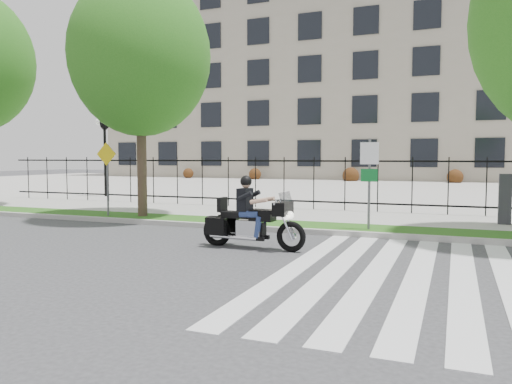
% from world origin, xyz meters
% --- Properties ---
extents(ground, '(120.00, 120.00, 0.00)m').
position_xyz_m(ground, '(0.00, 0.00, 0.00)').
color(ground, '#333336').
rests_on(ground, ground).
extents(curb, '(60.00, 0.20, 0.15)m').
position_xyz_m(curb, '(0.00, 4.10, 0.07)').
color(curb, '#A29F98').
rests_on(curb, ground).
extents(grass_verge, '(60.00, 1.50, 0.15)m').
position_xyz_m(grass_verge, '(0.00, 4.95, 0.07)').
color(grass_verge, '#275816').
rests_on(grass_verge, ground).
extents(sidewalk, '(60.00, 3.50, 0.15)m').
position_xyz_m(sidewalk, '(0.00, 7.45, 0.07)').
color(sidewalk, '#ADABA2').
rests_on(sidewalk, ground).
extents(plaza, '(80.00, 34.00, 0.10)m').
position_xyz_m(plaza, '(0.00, 25.00, 0.05)').
color(plaza, '#ADABA2').
rests_on(plaza, ground).
extents(crosswalk_stripes, '(5.70, 8.00, 0.01)m').
position_xyz_m(crosswalk_stripes, '(4.83, 0.00, 0.01)').
color(crosswalk_stripes, silver).
rests_on(crosswalk_stripes, ground).
extents(iron_fence, '(30.00, 0.06, 2.00)m').
position_xyz_m(iron_fence, '(0.00, 9.20, 1.15)').
color(iron_fence, black).
rests_on(iron_fence, sidewalk).
extents(office_building, '(60.00, 21.90, 20.15)m').
position_xyz_m(office_building, '(0.00, 44.92, 9.97)').
color(office_building, gray).
rests_on(office_building, ground).
extents(lamp_post_left, '(1.06, 0.70, 4.25)m').
position_xyz_m(lamp_post_left, '(-12.00, 12.00, 3.21)').
color(lamp_post_left, black).
rests_on(lamp_post_left, ground).
extents(street_tree_1, '(4.69, 4.69, 8.08)m').
position_xyz_m(street_tree_1, '(-4.83, 4.95, 5.52)').
color(street_tree_1, '#39271F').
rests_on(street_tree_1, grass_verge).
extents(sign_pole_regulatory, '(0.50, 0.09, 2.50)m').
position_xyz_m(sign_pole_regulatory, '(2.83, 4.58, 1.74)').
color(sign_pole_regulatory, '#59595B').
rests_on(sign_pole_regulatory, grass_verge).
extents(sign_pole_warning, '(0.78, 0.09, 2.49)m').
position_xyz_m(sign_pole_warning, '(-5.99, 4.58, 1.74)').
color(sign_pole_warning, '#59595B').
rests_on(sign_pole_warning, grass_verge).
extents(motorcycle_rider, '(2.67, 0.82, 2.06)m').
position_xyz_m(motorcycle_rider, '(0.61, 1.48, 0.69)').
color(motorcycle_rider, black).
rests_on(motorcycle_rider, ground).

